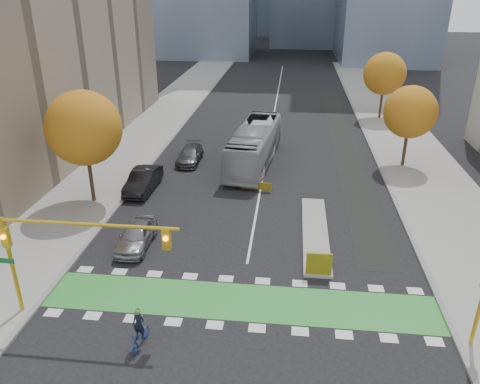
% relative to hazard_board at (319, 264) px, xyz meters
% --- Properties ---
extents(ground, '(300.00, 300.00, 0.00)m').
position_rel_hazard_board_xyz_m(ground, '(-4.00, -4.20, -0.80)').
color(ground, black).
rests_on(ground, ground).
extents(sidewalk_west, '(7.00, 120.00, 0.15)m').
position_rel_hazard_board_xyz_m(sidewalk_west, '(-17.50, 15.80, -0.73)').
color(sidewalk_west, gray).
rests_on(sidewalk_west, ground).
extents(sidewalk_east, '(7.00, 120.00, 0.15)m').
position_rel_hazard_board_xyz_m(sidewalk_east, '(9.50, 15.80, -0.73)').
color(sidewalk_east, gray).
rests_on(sidewalk_east, ground).
extents(curb_west, '(0.30, 120.00, 0.16)m').
position_rel_hazard_board_xyz_m(curb_west, '(-14.00, 15.80, -0.73)').
color(curb_west, gray).
rests_on(curb_west, ground).
extents(curb_east, '(0.30, 120.00, 0.16)m').
position_rel_hazard_board_xyz_m(curb_east, '(6.00, 15.80, -0.73)').
color(curb_east, gray).
rests_on(curb_east, ground).
extents(bike_crossing, '(20.00, 3.00, 0.01)m').
position_rel_hazard_board_xyz_m(bike_crossing, '(-4.00, -2.70, -0.79)').
color(bike_crossing, green).
rests_on(bike_crossing, ground).
extents(centre_line, '(0.15, 70.00, 0.01)m').
position_rel_hazard_board_xyz_m(centre_line, '(-4.00, 35.80, -0.80)').
color(centre_line, silver).
rests_on(centre_line, ground).
extents(bike_lane_paint, '(2.50, 50.00, 0.01)m').
position_rel_hazard_board_xyz_m(bike_lane_paint, '(3.50, 25.80, -0.80)').
color(bike_lane_paint, black).
rests_on(bike_lane_paint, ground).
extents(median_island, '(1.60, 10.00, 0.16)m').
position_rel_hazard_board_xyz_m(median_island, '(0.00, 4.80, -0.72)').
color(median_island, gray).
rests_on(median_island, ground).
extents(hazard_board, '(1.40, 0.12, 1.30)m').
position_rel_hazard_board_xyz_m(hazard_board, '(0.00, 0.00, 0.00)').
color(hazard_board, yellow).
rests_on(hazard_board, median_island).
extents(tree_west, '(5.20, 5.20, 8.22)m').
position_rel_hazard_board_xyz_m(tree_west, '(-16.00, 7.80, 4.82)').
color(tree_west, '#332114').
rests_on(tree_west, ground).
extents(tree_east_near, '(4.40, 4.40, 7.08)m').
position_rel_hazard_board_xyz_m(tree_east_near, '(8.00, 17.80, 4.06)').
color(tree_east_near, '#332114').
rests_on(tree_east_near, ground).
extents(tree_east_far, '(4.80, 4.80, 7.65)m').
position_rel_hazard_board_xyz_m(tree_east_far, '(8.50, 33.80, 4.44)').
color(tree_east_far, '#332114').
rests_on(tree_east_far, ground).
extents(traffic_signal_west, '(8.53, 0.56, 5.20)m').
position_rel_hazard_board_xyz_m(traffic_signal_west, '(-11.93, -4.71, 3.23)').
color(traffic_signal_west, '#BF9914').
rests_on(traffic_signal_west, ground).
extents(cyclist, '(0.82, 1.76, 1.96)m').
position_rel_hazard_board_xyz_m(cyclist, '(-8.04, -6.31, -0.15)').
color(cyclist, navy).
rests_on(cyclist, ground).
extents(bus, '(4.23, 12.75, 3.48)m').
position_rel_hazard_board_xyz_m(bus, '(-4.98, 17.09, 0.94)').
color(bus, '#A1A5A8').
rests_on(bus, ground).
extents(parked_car_a, '(1.79, 4.36, 1.48)m').
position_rel_hazard_board_xyz_m(parked_car_a, '(-10.89, 2.02, -0.06)').
color(parked_car_a, gray).
rests_on(parked_car_a, ground).
extents(parked_car_b, '(1.89, 5.08, 1.66)m').
position_rel_hazard_board_xyz_m(parked_car_b, '(-13.00, 10.29, 0.03)').
color(parked_car_b, black).
rests_on(parked_car_b, ground).
extents(parked_car_c, '(1.92, 4.70, 1.36)m').
position_rel_hazard_board_xyz_m(parked_car_c, '(-10.73, 16.82, -0.12)').
color(parked_car_c, '#4A494E').
rests_on(parked_car_c, ground).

